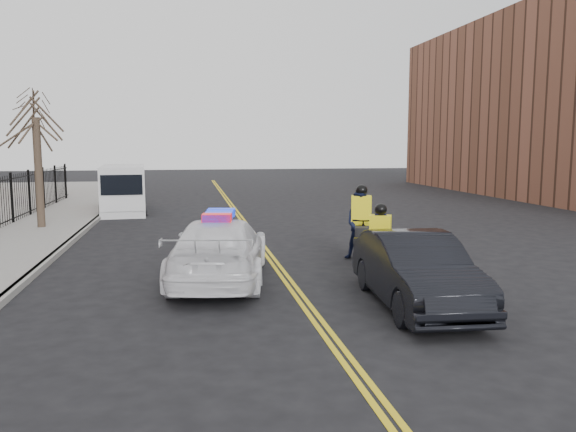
# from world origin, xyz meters

# --- Properties ---
(ground) EXTENTS (120.00, 120.00, 0.00)m
(ground) POSITION_xyz_m (0.00, 0.00, 0.00)
(ground) COLOR black
(ground) RESTS_ON ground
(center_line_left) EXTENTS (0.10, 60.00, 0.01)m
(center_line_left) POSITION_xyz_m (-0.08, 8.00, 0.01)
(center_line_left) COLOR yellow
(center_line_left) RESTS_ON ground
(center_line_right) EXTENTS (0.10, 60.00, 0.01)m
(center_line_right) POSITION_xyz_m (0.08, 8.00, 0.01)
(center_line_right) COLOR yellow
(center_line_right) RESTS_ON ground
(sidewalk) EXTENTS (3.00, 60.00, 0.15)m
(sidewalk) POSITION_xyz_m (-7.50, 8.00, 0.07)
(sidewalk) COLOR gray
(sidewalk) RESTS_ON ground
(curb) EXTENTS (0.20, 60.00, 0.15)m
(curb) POSITION_xyz_m (-6.00, 8.00, 0.07)
(curb) COLOR gray
(curb) RESTS_ON ground
(street_tree) EXTENTS (3.20, 3.20, 4.80)m
(street_tree) POSITION_xyz_m (-7.60, 10.00, 3.53)
(street_tree) COLOR #3B2D22
(street_tree) RESTS_ON sidewalk
(police_cruiser) EXTENTS (2.86, 5.37, 1.64)m
(police_cruiser) POSITION_xyz_m (-1.56, 1.12, 0.75)
(police_cruiser) COLOR white
(police_cruiser) RESTS_ON ground
(dark_sedan) EXTENTS (1.79, 4.48, 1.45)m
(dark_sedan) POSITION_xyz_m (2.11, -1.63, 0.72)
(dark_sedan) COLOR black
(dark_sedan) RESTS_ON ground
(cargo_van) EXTENTS (2.32, 5.35, 2.19)m
(cargo_van) POSITION_xyz_m (-5.18, 15.22, 1.07)
(cargo_van) COLOR silver
(cargo_van) RESTS_ON ground
(cyclist_near) EXTENTS (1.37, 1.98, 1.84)m
(cyclist_near) POSITION_xyz_m (2.08, 0.37, 0.64)
(cyclist_near) COLOR black
(cyclist_near) RESTS_ON ground
(cyclist_far) EXTENTS (1.14, 2.14, 2.09)m
(cyclist_far) POSITION_xyz_m (2.44, 2.94, 0.82)
(cyclist_far) COLOR black
(cyclist_far) RESTS_ON ground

